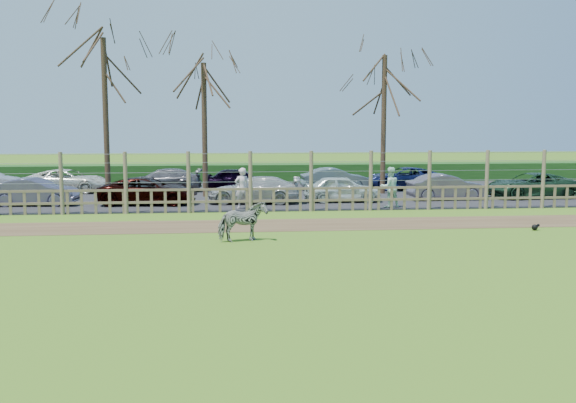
{
  "coord_description": "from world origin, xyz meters",
  "views": [
    {
      "loc": [
        -1.02,
        -18.07,
        3.65
      ],
      "look_at": [
        1.0,
        2.5,
        1.1
      ],
      "focal_mm": 40.0,
      "sensor_mm": 36.0,
      "label": 1
    }
  ],
  "objects": [
    {
      "name": "ground",
      "position": [
        0.0,
        0.0,
        0.0
      ],
      "size": [
        120.0,
        120.0,
        0.0
      ],
      "primitive_type": "plane",
      "color": "#6FA02B",
      "rests_on": "ground"
    },
    {
      "name": "car_4",
      "position": [
        4.31,
        10.75,
        0.64
      ],
      "size": [
        3.56,
        1.52,
        1.2
      ],
      "primitive_type": "imported",
      "rotation": [
        0.0,
        0.0,
        1.54
      ],
      "color": "silver",
      "rests_on": "asphalt"
    },
    {
      "name": "tree_right",
      "position": [
        7.0,
        14.0,
        5.24
      ],
      "size": [
        4.8,
        4.8,
        7.35
      ],
      "color": "#3D2B1E",
      "rests_on": "ground"
    },
    {
      "name": "fence",
      "position": [
        0.0,
        8.0,
        0.8
      ],
      "size": [
        30.16,
        0.16,
        2.5
      ],
      "color": "brown",
      "rests_on": "ground"
    },
    {
      "name": "car_10",
      "position": [
        -0.32,
        16.28,
        0.64
      ],
      "size": [
        3.62,
        1.67,
        1.2
      ],
      "primitive_type": "imported",
      "rotation": [
        0.0,
        0.0,
        1.5
      ],
      "color": "black",
      "rests_on": "asphalt"
    },
    {
      "name": "hedge",
      "position": [
        0.0,
        21.5,
        0.55
      ],
      "size": [
        46.0,
        2.0,
        1.1
      ],
      "primitive_type": "cube",
      "color": "#1E4716",
      "rests_on": "ground"
    },
    {
      "name": "car_9",
      "position": [
        -4.33,
        16.0,
        0.64
      ],
      "size": [
        4.18,
        1.81,
        1.2
      ],
      "primitive_type": "imported",
      "rotation": [
        0.0,
        0.0,
        4.68
      ],
      "color": "#625E62",
      "rests_on": "asphalt"
    },
    {
      "name": "tree_left",
      "position": [
        -6.5,
        12.5,
        5.62
      ],
      "size": [
        4.8,
        4.8,
        7.88
      ],
      "color": "#3D2B1E",
      "rests_on": "ground"
    },
    {
      "name": "car_8",
      "position": [
        -9.21,
        16.13,
        0.64
      ],
      "size": [
        4.51,
        2.45,
        1.2
      ],
      "primitive_type": "imported",
      "rotation": [
        0.0,
        0.0,
        1.46
      ],
      "color": "silver",
      "rests_on": "asphalt"
    },
    {
      "name": "zebra",
      "position": [
        -0.51,
        1.45,
        0.62
      ],
      "size": [
        1.6,
        1.06,
        1.24
      ],
      "primitive_type": "imported",
      "rotation": [
        0.0,
        0.0,
        1.86
      ],
      "color": "gray",
      "rests_on": "ground"
    },
    {
      "name": "visitor_b",
      "position": [
        5.98,
        8.63,
        0.9
      ],
      "size": [
        0.91,
        0.74,
        1.72
      ],
      "primitive_type": "imported",
      "rotation": [
        0.0,
        0.0,
        3.25
      ],
      "color": "#B8ECD2",
      "rests_on": "asphalt"
    },
    {
      "name": "crow",
      "position": [
        9.48,
        2.57,
        0.11
      ],
      "size": [
        0.28,
        0.2,
        0.22
      ],
      "color": "black",
      "rests_on": "ground"
    },
    {
      "name": "tree_mid",
      "position": [
        -2.0,
        13.5,
        4.87
      ],
      "size": [
        4.8,
        4.8,
        6.83
      ],
      "color": "#3D2B1E",
      "rests_on": "ground"
    },
    {
      "name": "car_5",
      "position": [
        9.34,
        11.11,
        0.64
      ],
      "size": [
        3.69,
        1.4,
        1.2
      ],
      "primitive_type": "imported",
      "rotation": [
        0.0,
        0.0,
        1.61
      ],
      "color": "#605965",
      "rests_on": "asphalt"
    },
    {
      "name": "asphalt",
      "position": [
        0.0,
        14.5,
        0.02
      ],
      "size": [
        44.0,
        13.0,
        0.04
      ],
      "primitive_type": "cube",
      "color": "#232326",
      "rests_on": "ground"
    },
    {
      "name": "visitor_a",
      "position": [
        -0.33,
        8.86,
        0.9
      ],
      "size": [
        0.72,
        0.57,
        1.72
      ],
      "primitive_type": "imported",
      "rotation": [
        0.0,
        0.0,
        3.42
      ],
      "color": "silver",
      "rests_on": "asphalt"
    },
    {
      "name": "car_6",
      "position": [
        13.64,
        11.39,
        0.64
      ],
      "size": [
        4.46,
        2.33,
        1.2
      ],
      "primitive_type": "imported",
      "rotation": [
        0.0,
        0.0,
        4.79
      ],
      "color": "#204027",
      "rests_on": "asphalt"
    },
    {
      "name": "car_12",
      "position": [
        8.63,
        15.86,
        0.64
      ],
      "size": [
        4.38,
        2.14,
        1.2
      ],
      "primitive_type": "imported",
      "rotation": [
        0.0,
        0.0,
        4.68
      ],
      "color": "#141C4C",
      "rests_on": "asphalt"
    },
    {
      "name": "car_3",
      "position": [
        0.26,
        10.61,
        0.64
      ],
      "size": [
        4.28,
        2.09,
        1.2
      ],
      "primitive_type": "imported",
      "rotation": [
        0.0,
        0.0,
        4.61
      ],
      "color": "#B8B7B4",
      "rests_on": "asphalt"
    },
    {
      "name": "car_11",
      "position": [
        4.83,
        15.7,
        0.64
      ],
      "size": [
        3.7,
        1.45,
        1.2
      ],
      "primitive_type": "imported",
      "rotation": [
        0.0,
        0.0,
        1.62
      ],
      "color": "slate",
      "rests_on": "asphalt"
    },
    {
      "name": "dirt_strip",
      "position": [
        0.0,
        4.5,
        0.01
      ],
      "size": [
        34.0,
        2.8,
        0.01
      ],
      "primitive_type": "cube",
      "color": "brown",
      "rests_on": "ground"
    },
    {
      "name": "car_2",
      "position": [
        -4.44,
        10.67,
        0.64
      ],
      "size": [
        4.44,
        2.27,
        1.2
      ],
      "primitive_type": "imported",
      "rotation": [
        0.0,
        0.0,
        1.5
      ],
      "color": "black",
      "rests_on": "asphalt"
    },
    {
      "name": "car_1",
      "position": [
        -9.32,
        10.78,
        0.64
      ],
      "size": [
        3.71,
        1.5,
        1.2
      ],
      "primitive_type": "imported",
      "rotation": [
        0.0,
        0.0,
        1.51
      ],
      "color": "#55516A",
      "rests_on": "asphalt"
    }
  ]
}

